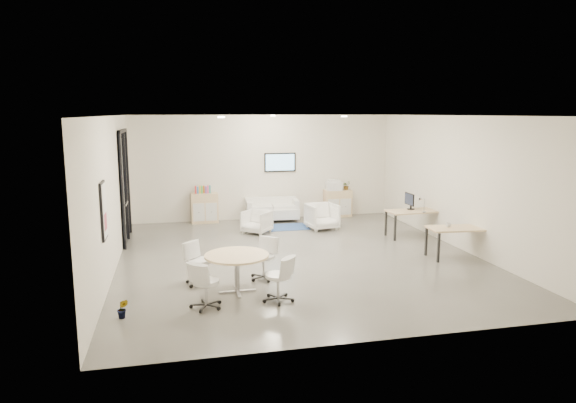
{
  "coord_description": "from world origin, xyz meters",
  "views": [
    {
      "loc": [
        -2.75,
        -11.02,
        3.26
      ],
      "look_at": [
        -0.17,
        0.4,
        1.23
      ],
      "focal_mm": 32.0,
      "sensor_mm": 36.0,
      "label": 1
    }
  ],
  "objects_px": {
    "armchair_left": "(257,221)",
    "desk_rear": "(413,213)",
    "round_table": "(237,259)",
    "desk_front": "(458,231)",
    "sideboard_left": "(205,208)",
    "sideboard_right": "(338,203)",
    "armchair_right": "(322,215)",
    "loveseat": "(272,210)"
  },
  "relations": [
    {
      "from": "loveseat",
      "to": "armchair_right",
      "type": "height_order",
      "value": "armchair_right"
    },
    {
      "from": "sideboard_left",
      "to": "desk_rear",
      "type": "distance_m",
      "value": 6.09
    },
    {
      "from": "sideboard_right",
      "to": "round_table",
      "type": "height_order",
      "value": "sideboard_right"
    },
    {
      "from": "armchair_left",
      "to": "desk_rear",
      "type": "bearing_deg",
      "value": 20.76
    },
    {
      "from": "sideboard_left",
      "to": "sideboard_right",
      "type": "xyz_separation_m",
      "value": [
        4.19,
        -0.0,
        -0.02
      ]
    },
    {
      "from": "desk_front",
      "to": "desk_rear",
      "type": "bearing_deg",
      "value": 97.95
    },
    {
      "from": "desk_front",
      "to": "sideboard_left",
      "type": "bearing_deg",
      "value": 141.96
    },
    {
      "from": "sideboard_right",
      "to": "loveseat",
      "type": "relative_size",
      "value": 0.52
    },
    {
      "from": "desk_front",
      "to": "loveseat",
      "type": "bearing_deg",
      "value": 129.63
    },
    {
      "from": "loveseat",
      "to": "desk_rear",
      "type": "bearing_deg",
      "value": -36.82
    },
    {
      "from": "desk_rear",
      "to": "desk_front",
      "type": "bearing_deg",
      "value": -91.58
    },
    {
      "from": "sideboard_right",
      "to": "round_table",
      "type": "relative_size",
      "value": 0.72
    },
    {
      "from": "sideboard_left",
      "to": "sideboard_right",
      "type": "relative_size",
      "value": 1.05
    },
    {
      "from": "sideboard_left",
      "to": "armchair_right",
      "type": "bearing_deg",
      "value": -27.27
    },
    {
      "from": "sideboard_right",
      "to": "sideboard_left",
      "type": "bearing_deg",
      "value": 179.99
    },
    {
      "from": "armchair_left",
      "to": "desk_rear",
      "type": "relative_size",
      "value": 0.49
    },
    {
      "from": "sideboard_left",
      "to": "desk_front",
      "type": "xyz_separation_m",
      "value": [
        5.37,
        -5.07,
        0.18
      ]
    },
    {
      "from": "sideboard_right",
      "to": "desk_rear",
      "type": "height_order",
      "value": "sideboard_right"
    },
    {
      "from": "desk_front",
      "to": "round_table",
      "type": "height_order",
      "value": "round_table"
    },
    {
      "from": "sideboard_right",
      "to": "armchair_left",
      "type": "bearing_deg",
      "value": -149.55
    },
    {
      "from": "sideboard_right",
      "to": "round_table",
      "type": "xyz_separation_m",
      "value": [
        -4.0,
        -6.28,
        0.21
      ]
    },
    {
      "from": "armchair_right",
      "to": "desk_rear",
      "type": "height_order",
      "value": "armchair_right"
    },
    {
      "from": "sideboard_left",
      "to": "desk_front",
      "type": "bearing_deg",
      "value": -43.32
    },
    {
      "from": "desk_front",
      "to": "sideboard_right",
      "type": "bearing_deg",
      "value": 108.49
    },
    {
      "from": "desk_front",
      "to": "round_table",
      "type": "xyz_separation_m",
      "value": [
        -5.19,
        -1.21,
        0.01
      ]
    },
    {
      "from": "sideboard_right",
      "to": "desk_front",
      "type": "height_order",
      "value": "sideboard_right"
    },
    {
      "from": "round_table",
      "to": "desk_front",
      "type": "bearing_deg",
      "value": 13.12
    },
    {
      "from": "desk_rear",
      "to": "sideboard_right",
      "type": "bearing_deg",
      "value": 105.58
    },
    {
      "from": "armchair_left",
      "to": "armchair_right",
      "type": "bearing_deg",
      "value": 41.06
    },
    {
      "from": "loveseat",
      "to": "sideboard_right",
      "type": "bearing_deg",
      "value": 9.03
    },
    {
      "from": "sideboard_left",
      "to": "armchair_right",
      "type": "relative_size",
      "value": 1.1
    },
    {
      "from": "armchair_left",
      "to": "armchair_right",
      "type": "height_order",
      "value": "armchair_right"
    },
    {
      "from": "sideboard_left",
      "to": "round_table",
      "type": "distance_m",
      "value": 6.28
    },
    {
      "from": "armchair_right",
      "to": "sideboard_left",
      "type": "bearing_deg",
      "value": 144.86
    },
    {
      "from": "sideboard_left",
      "to": "armchair_left",
      "type": "height_order",
      "value": "sideboard_left"
    },
    {
      "from": "loveseat",
      "to": "desk_rear",
      "type": "relative_size",
      "value": 1.16
    },
    {
      "from": "sideboard_right",
      "to": "desk_rear",
      "type": "xyz_separation_m",
      "value": [
        1.09,
        -3.04,
        0.22
      ]
    },
    {
      "from": "sideboard_left",
      "to": "loveseat",
      "type": "bearing_deg",
      "value": -4.76
    },
    {
      "from": "sideboard_right",
      "to": "loveseat",
      "type": "bearing_deg",
      "value": -175.54
    },
    {
      "from": "armchair_right",
      "to": "round_table",
      "type": "relative_size",
      "value": 0.69
    },
    {
      "from": "round_table",
      "to": "sideboard_right",
      "type": "bearing_deg",
      "value": 57.51
    },
    {
      "from": "sideboard_right",
      "to": "armchair_right",
      "type": "distance_m",
      "value": 1.92
    }
  ]
}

